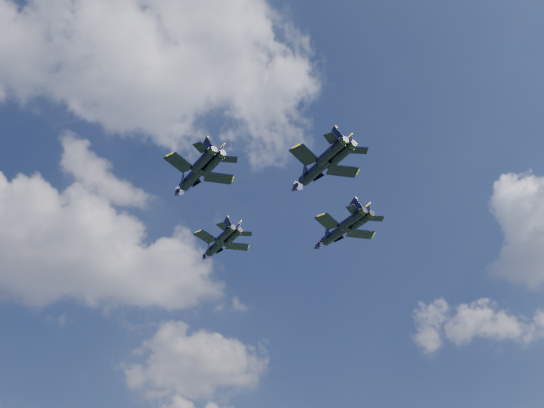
{
  "coord_description": "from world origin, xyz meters",
  "views": [
    {
      "loc": [
        -28.53,
        -85.36,
        5.18
      ],
      "look_at": [
        -5.17,
        0.39,
        65.75
      ],
      "focal_mm": 40.0,
      "sensor_mm": 36.0,
      "label": 1
    }
  ],
  "objects_px": {
    "jet_lead": "(216,247)",
    "jet_left": "(192,178)",
    "jet_right": "(335,234)",
    "jet_slot": "(314,171)"
  },
  "relations": [
    {
      "from": "jet_lead",
      "to": "jet_left",
      "type": "xyz_separation_m",
      "value": [
        -8.45,
        -22.67,
        -0.56
      ]
    },
    {
      "from": "jet_lead",
      "to": "jet_slot",
      "type": "bearing_deg",
      "value": -90.0
    },
    {
      "from": "jet_left",
      "to": "jet_right",
      "type": "bearing_deg",
      "value": -0.42
    },
    {
      "from": "jet_lead",
      "to": "jet_left",
      "type": "height_order",
      "value": "jet_lead"
    },
    {
      "from": "jet_left",
      "to": "jet_right",
      "type": "xyz_separation_m",
      "value": [
        29.36,
        9.89,
        -0.56
      ]
    },
    {
      "from": "jet_lead",
      "to": "jet_left",
      "type": "relative_size",
      "value": 0.96
    },
    {
      "from": "jet_left",
      "to": "jet_slot",
      "type": "xyz_separation_m",
      "value": [
        18.34,
        -10.06,
        -2.33
      ]
    },
    {
      "from": "jet_left",
      "to": "jet_slot",
      "type": "relative_size",
      "value": 0.99
    },
    {
      "from": "jet_right",
      "to": "jet_slot",
      "type": "bearing_deg",
      "value": -137.26
    },
    {
      "from": "jet_slot",
      "to": "jet_lead",
      "type": "bearing_deg",
      "value": 89.5
    }
  ]
}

